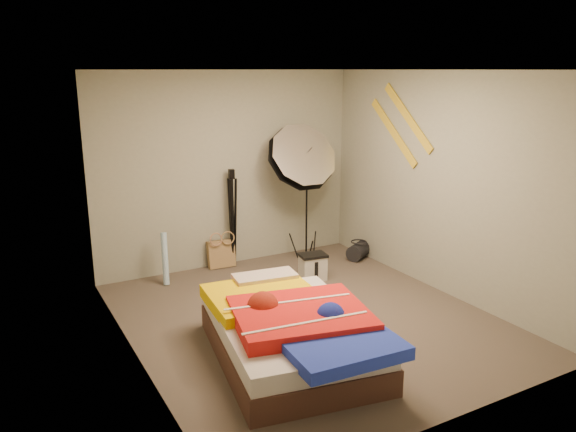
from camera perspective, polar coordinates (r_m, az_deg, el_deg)
floor at (r=5.92m, az=2.02°, el=-10.36°), size 4.00×4.00×0.00m
ceiling at (r=5.36m, az=2.26°, el=14.63°), size 4.00×4.00×0.00m
wall_back at (r=7.25m, az=-6.11°, el=4.65°), size 3.50×0.00×3.50m
wall_front at (r=4.00m, az=17.20°, el=-4.29°), size 3.50×0.00×3.50m
wall_left at (r=4.86m, az=-15.81°, el=-0.85°), size 0.00×4.00×4.00m
wall_right at (r=6.57m, az=15.33°, el=3.15°), size 0.00×4.00×4.00m
tote_bag at (r=7.36m, az=-6.80°, el=-3.84°), size 0.36×0.18×0.37m
wrapping_roll at (r=6.87m, az=-12.39°, el=-4.26°), size 0.12×0.19×0.63m
camera_case at (r=6.90m, az=2.53°, el=-5.27°), size 0.33×0.26×0.30m
duffel_bag at (r=7.70m, az=7.18°, el=-3.54°), size 0.42×0.37×0.22m
wall_stripe_upper at (r=6.89m, az=12.09°, el=9.76°), size 0.02×0.91×0.78m
wall_stripe_lower at (r=7.10m, az=10.68°, el=8.35°), size 0.02×0.91×0.78m
bed at (r=5.06m, az=0.30°, el=-11.59°), size 1.53×2.06×0.53m
photo_umbrella at (r=7.23m, az=1.24°, el=5.80°), size 1.14×0.88×1.93m
camera_tripod at (r=7.24m, az=-5.67°, el=0.47°), size 0.08×0.08×1.28m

